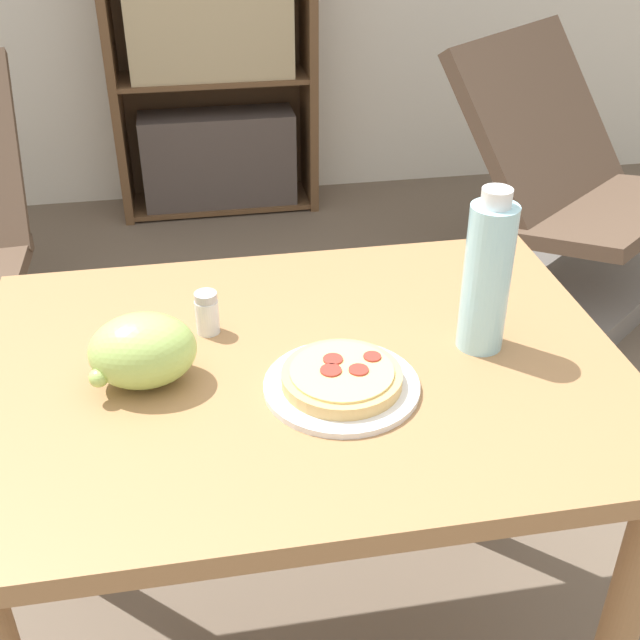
# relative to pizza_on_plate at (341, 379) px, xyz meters

# --- Properties ---
(dining_table) EXTENTS (1.00, 0.74, 0.76)m
(dining_table) POSITION_rel_pizza_on_plate_xyz_m (-0.05, 0.08, -0.14)
(dining_table) COLOR #A37549
(dining_table) RESTS_ON ground_plane
(pizza_on_plate) EXTENTS (0.23, 0.23, 0.04)m
(pizza_on_plate) POSITION_rel_pizza_on_plate_xyz_m (0.00, 0.00, 0.00)
(pizza_on_plate) COLOR white
(pizza_on_plate) RESTS_ON dining_table
(grape_bunch) EXTENTS (0.16, 0.12, 0.11)m
(grape_bunch) POSITION_rel_pizza_on_plate_xyz_m (-0.28, 0.07, 0.04)
(grape_bunch) COLOR #A8CC66
(grape_bunch) RESTS_ON dining_table
(drink_bottle) EXTENTS (0.07, 0.07, 0.27)m
(drink_bottle) POSITION_rel_pizza_on_plate_xyz_m (0.24, 0.07, 0.11)
(drink_bottle) COLOR #A3DBEA
(drink_bottle) RESTS_ON dining_table
(salt_shaker) EXTENTS (0.04, 0.04, 0.07)m
(salt_shaker) POSITION_rel_pizza_on_plate_xyz_m (-0.18, 0.19, 0.02)
(salt_shaker) COLOR white
(salt_shaker) RESTS_ON dining_table
(lounge_chair_far) EXTENTS (0.96, 1.02, 0.88)m
(lounge_chair_far) POSITION_rel_pizza_on_plate_xyz_m (1.11, 1.45, -0.49)
(lounge_chair_far) COLOR slate
(lounge_chair_far) RESTS_ON ground_plane
(bookshelf) EXTENTS (0.84, 0.30, 1.70)m
(bookshelf) POSITION_rel_pizza_on_plate_xyz_m (-0.05, 2.44, 0.02)
(bookshelf) COLOR brown
(bookshelf) RESTS_ON ground_plane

